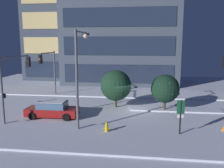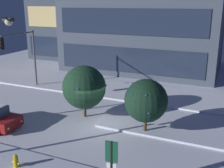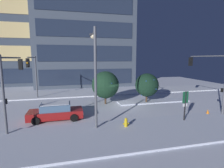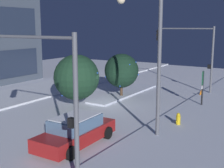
{
  "view_description": "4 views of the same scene",
  "coord_description": "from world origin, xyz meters",
  "px_view_note": "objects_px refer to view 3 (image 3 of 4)",
  "views": [
    {
      "loc": [
        1.1,
        -23.14,
        6.53
      ],
      "look_at": [
        -1.66,
        -0.73,
        2.72
      ],
      "focal_mm": 38.07,
      "sensor_mm": 36.0,
      "label": 1
    },
    {
      "loc": [
        8.19,
        -16.06,
        8.25
      ],
      "look_at": [
        0.85,
        0.68,
        2.86
      ],
      "focal_mm": 44.61,
      "sensor_mm": 36.0,
      "label": 2
    },
    {
      "loc": [
        -5.35,
        -18.69,
        5.36
      ],
      "look_at": [
        -0.74,
        0.48,
        2.43
      ],
      "focal_mm": 27.6,
      "sensor_mm": 36.0,
      "label": 3
    },
    {
      "loc": [
        -18.04,
        -12.52,
        5.82
      ],
      "look_at": [
        0.13,
        -1.08,
        1.76
      ],
      "focal_mm": 49.29,
      "sensor_mm": 36.0,
      "label": 4
    }
  ],
  "objects_px": {
    "traffic_light_corner_far_left": "(33,70)",
    "decorated_tree_median": "(105,85)",
    "street_lamp_arched": "(95,64)",
    "decorated_tree_left_of_median": "(147,85)",
    "traffic_light_corner_near_right": "(209,71)",
    "fire_hydrant": "(126,123)",
    "traffic_light_corner_near_left": "(12,77)",
    "parking_info_sign": "(185,103)",
    "construction_cone": "(208,112)",
    "car_near": "(56,112)"
  },
  "relations": [
    {
      "from": "traffic_light_corner_far_left",
      "to": "decorated_tree_median",
      "type": "distance_m",
      "value": 9.14
    },
    {
      "from": "street_lamp_arched",
      "to": "decorated_tree_left_of_median",
      "type": "xyz_separation_m",
      "value": [
        7.02,
        5.65,
        -2.73
      ]
    },
    {
      "from": "traffic_light_corner_near_right",
      "to": "traffic_light_corner_far_left",
      "type": "height_order",
      "value": "traffic_light_corner_near_right"
    },
    {
      "from": "traffic_light_corner_far_left",
      "to": "fire_hydrant",
      "type": "height_order",
      "value": "traffic_light_corner_far_left"
    },
    {
      "from": "traffic_light_corner_near_left",
      "to": "parking_info_sign",
      "type": "bearing_deg",
      "value": -100.72
    },
    {
      "from": "street_lamp_arched",
      "to": "construction_cone",
      "type": "height_order",
      "value": "street_lamp_arched"
    },
    {
      "from": "car_near",
      "to": "fire_hydrant",
      "type": "bearing_deg",
      "value": -32.19
    },
    {
      "from": "street_lamp_arched",
      "to": "decorated_tree_median",
      "type": "xyz_separation_m",
      "value": [
        2.1,
        6.41,
        -2.64
      ]
    },
    {
      "from": "traffic_light_corner_near_right",
      "to": "street_lamp_arched",
      "type": "distance_m",
      "value": 12.21
    },
    {
      "from": "traffic_light_corner_near_right",
      "to": "parking_info_sign",
      "type": "height_order",
      "value": "traffic_light_corner_near_right"
    },
    {
      "from": "traffic_light_corner_near_right",
      "to": "decorated_tree_left_of_median",
      "type": "distance_m",
      "value": 6.61
    },
    {
      "from": "street_lamp_arched",
      "to": "fire_hydrant",
      "type": "bearing_deg",
      "value": -111.13
    },
    {
      "from": "traffic_light_corner_far_left",
      "to": "fire_hydrant",
      "type": "distance_m",
      "value": 14.07
    },
    {
      "from": "street_lamp_arched",
      "to": "car_near",
      "type": "bearing_deg",
      "value": 58.94
    },
    {
      "from": "traffic_light_corner_far_left",
      "to": "decorated_tree_left_of_median",
      "type": "height_order",
      "value": "traffic_light_corner_far_left"
    },
    {
      "from": "traffic_light_corner_near_right",
      "to": "construction_cone",
      "type": "xyz_separation_m",
      "value": [
        -1.22,
        -1.63,
        -3.77
      ]
    },
    {
      "from": "traffic_light_corner_near_right",
      "to": "parking_info_sign",
      "type": "bearing_deg",
      "value": 120.31
    },
    {
      "from": "car_near",
      "to": "construction_cone",
      "type": "bearing_deg",
      "value": -9.42
    },
    {
      "from": "traffic_light_corner_near_left",
      "to": "fire_hydrant",
      "type": "distance_m",
      "value": 9.62
    },
    {
      "from": "traffic_light_corner_near_left",
      "to": "decorated_tree_median",
      "type": "bearing_deg",
      "value": -60.84
    },
    {
      "from": "car_near",
      "to": "traffic_light_corner_far_left",
      "type": "bearing_deg",
      "value": 112.1
    },
    {
      "from": "street_lamp_arched",
      "to": "decorated_tree_left_of_median",
      "type": "relative_size",
      "value": 2.1
    },
    {
      "from": "traffic_light_corner_far_left",
      "to": "decorated_tree_left_of_median",
      "type": "relative_size",
      "value": 1.57
    },
    {
      "from": "fire_hydrant",
      "to": "decorated_tree_median",
      "type": "height_order",
      "value": "decorated_tree_median"
    },
    {
      "from": "street_lamp_arched",
      "to": "fire_hydrant",
      "type": "xyz_separation_m",
      "value": [
        2.22,
        -1.04,
        -4.54
      ]
    },
    {
      "from": "traffic_light_corner_near_right",
      "to": "traffic_light_corner_far_left",
      "type": "distance_m",
      "value": 19.94
    },
    {
      "from": "street_lamp_arched",
      "to": "fire_hydrant",
      "type": "relative_size",
      "value": 9.11
    },
    {
      "from": "fire_hydrant",
      "to": "parking_info_sign",
      "type": "xyz_separation_m",
      "value": [
        5.27,
        0.15,
        1.28
      ]
    },
    {
      "from": "fire_hydrant",
      "to": "decorated_tree_left_of_median",
      "type": "distance_m",
      "value": 8.44
    },
    {
      "from": "decorated_tree_left_of_median",
      "to": "construction_cone",
      "type": "bearing_deg",
      "value": -55.29
    },
    {
      "from": "car_near",
      "to": "decorated_tree_left_of_median",
      "type": "relative_size",
      "value": 1.32
    },
    {
      "from": "parking_info_sign",
      "to": "traffic_light_corner_near_left",
      "type": "bearing_deg",
      "value": 72.49
    },
    {
      "from": "traffic_light_corner_far_left",
      "to": "street_lamp_arched",
      "type": "bearing_deg",
      "value": 33.39
    },
    {
      "from": "traffic_light_corner_near_right",
      "to": "decorated_tree_median",
      "type": "height_order",
      "value": "traffic_light_corner_near_right"
    },
    {
      "from": "decorated_tree_left_of_median",
      "to": "traffic_light_corner_near_left",
      "type": "bearing_deg",
      "value": -163.55
    },
    {
      "from": "fire_hydrant",
      "to": "decorated_tree_median",
      "type": "distance_m",
      "value": 7.69
    },
    {
      "from": "car_near",
      "to": "decorated_tree_median",
      "type": "distance_m",
      "value": 6.92
    },
    {
      "from": "car_near",
      "to": "decorated_tree_left_of_median",
      "type": "distance_m",
      "value": 10.88
    },
    {
      "from": "decorated_tree_median",
      "to": "traffic_light_corner_near_right",
      "type": "bearing_deg",
      "value": -24.97
    },
    {
      "from": "fire_hydrant",
      "to": "parking_info_sign",
      "type": "bearing_deg",
      "value": 1.66
    },
    {
      "from": "traffic_light_corner_near_right",
      "to": "traffic_light_corner_near_left",
      "type": "relative_size",
      "value": 1.03
    },
    {
      "from": "street_lamp_arched",
      "to": "construction_cone",
      "type": "bearing_deg",
      "value": -85.16
    },
    {
      "from": "traffic_light_corner_far_left",
      "to": "fire_hydrant",
      "type": "bearing_deg",
      "value": 38.78
    },
    {
      "from": "traffic_light_corner_near_left",
      "to": "street_lamp_arched",
      "type": "xyz_separation_m",
      "value": [
        6.3,
        -1.72,
        1.02
      ]
    },
    {
      "from": "traffic_light_corner_near_left",
      "to": "traffic_light_corner_near_right",
      "type": "bearing_deg",
      "value": -89.83
    },
    {
      "from": "traffic_light_corner_near_left",
      "to": "fire_hydrant",
      "type": "bearing_deg",
      "value": -107.97
    },
    {
      "from": "car_near",
      "to": "parking_info_sign",
      "type": "bearing_deg",
      "value": -17.26
    },
    {
      "from": "traffic_light_corner_near_left",
      "to": "fire_hydrant",
      "type": "relative_size",
      "value": 6.75
    },
    {
      "from": "traffic_light_corner_near_right",
      "to": "fire_hydrant",
      "type": "relative_size",
      "value": 6.97
    },
    {
      "from": "traffic_light_corner_near_right",
      "to": "street_lamp_arched",
      "type": "relative_size",
      "value": 0.77
    }
  ]
}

